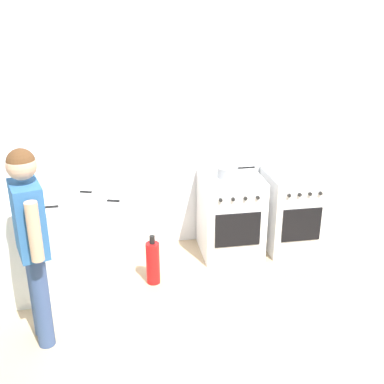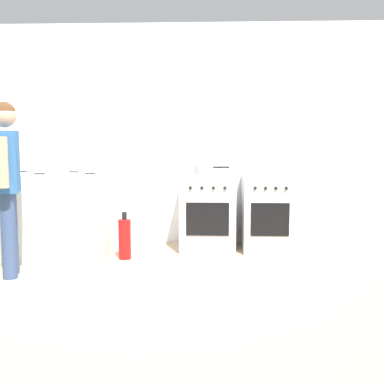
% 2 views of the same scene
% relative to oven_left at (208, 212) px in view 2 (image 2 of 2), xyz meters
% --- Properties ---
extents(ground_plane, '(8.00, 8.00, 0.00)m').
position_rel_oven_left_xyz_m(ground_plane, '(-0.35, -1.58, -0.43)').
color(ground_plane, tan).
extents(back_wall, '(6.00, 0.10, 2.60)m').
position_rel_oven_left_xyz_m(back_wall, '(-0.35, 0.37, 0.87)').
color(back_wall, silver).
rests_on(back_wall, ground).
extents(counter_unit, '(1.30, 0.70, 0.90)m').
position_rel_oven_left_xyz_m(counter_unit, '(-1.70, -0.38, 0.02)').
color(counter_unit, silver).
rests_on(counter_unit, ground).
extents(oven_left, '(0.62, 0.62, 0.85)m').
position_rel_oven_left_xyz_m(oven_left, '(0.00, 0.00, 0.00)').
color(oven_left, white).
rests_on(oven_left, ground).
extents(oven_right, '(0.55, 0.62, 0.85)m').
position_rel_oven_left_xyz_m(oven_right, '(0.67, -0.00, -0.00)').
color(oven_right, white).
rests_on(oven_right, ground).
extents(pot, '(0.39, 0.21, 0.11)m').
position_rel_oven_left_xyz_m(pot, '(-0.04, 0.01, 0.48)').
color(pot, gray).
rests_on(pot, oven_left).
extents(knife_utility, '(0.25, 0.04, 0.01)m').
position_rel_oven_left_xyz_m(knife_utility, '(-1.78, -0.59, 0.48)').
color(knife_utility, silver).
rests_on(knife_utility, counter_unit).
extents(knife_paring, '(0.21, 0.10, 0.01)m').
position_rel_oven_left_xyz_m(knife_paring, '(-1.98, -0.30, 0.48)').
color(knife_paring, silver).
rests_on(knife_paring, counter_unit).
extents(knife_carving, '(0.32, 0.13, 0.01)m').
position_rel_oven_left_xyz_m(knife_carving, '(-1.29, -0.52, 0.48)').
color(knife_carving, silver).
rests_on(knife_carving, counter_unit).
extents(knife_bread, '(0.34, 0.14, 0.01)m').
position_rel_oven_left_xyz_m(knife_bread, '(-1.54, -0.26, 0.48)').
color(knife_bread, silver).
rests_on(knife_bread, counter_unit).
extents(person, '(0.29, 0.55, 1.59)m').
position_rel_oven_left_xyz_m(person, '(-1.81, -1.15, 0.52)').
color(person, '#384C7A').
rests_on(person, ground).
extents(fire_extinguisher, '(0.13, 0.13, 0.50)m').
position_rel_oven_left_xyz_m(fire_extinguisher, '(-0.87, -0.48, -0.21)').
color(fire_extinguisher, red).
rests_on(fire_extinguisher, ground).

